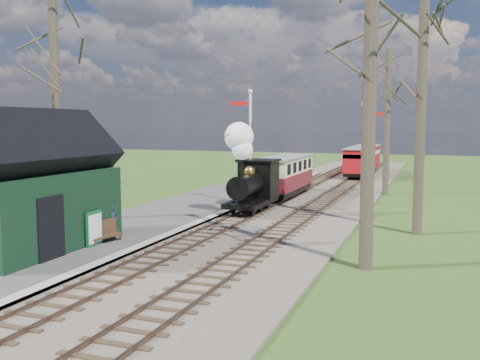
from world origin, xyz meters
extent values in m
plane|color=#30581B|center=(0.00, 0.00, 0.00)|extent=(140.00, 140.00, 0.00)
ellipsoid|color=#385B23|center=(-25.00, 60.00, -14.76)|extent=(57.60, 36.00, 16.20)
ellipsoid|color=#385B23|center=(10.00, 65.00, -18.04)|extent=(70.40, 44.00, 19.80)
ellipsoid|color=#385B23|center=(-8.00, 70.00, -16.40)|extent=(64.00, 40.00, 18.00)
cube|color=brown|center=(1.30, 22.00, 0.05)|extent=(8.00, 60.00, 0.10)
cube|color=brown|center=(-0.50, 22.00, 0.14)|extent=(0.07, 60.00, 0.12)
cube|color=brown|center=(0.50, 22.00, 0.14)|extent=(0.07, 60.00, 0.12)
cube|color=#38281C|center=(0.00, 22.00, 0.10)|extent=(1.60, 60.00, 0.09)
cube|color=brown|center=(2.10, 22.00, 0.14)|extent=(0.07, 60.00, 0.12)
cube|color=brown|center=(3.10, 22.00, 0.14)|extent=(0.07, 60.00, 0.12)
cube|color=#38281C|center=(2.60, 22.00, 0.10)|extent=(1.60, 60.00, 0.09)
cube|color=#474442|center=(-3.50, 14.00, 0.10)|extent=(5.00, 44.00, 0.20)
cube|color=#B2AD9E|center=(-1.20, 14.00, 0.10)|extent=(0.40, 44.00, 0.21)
cube|color=black|center=(-4.30, 4.00, 1.50)|extent=(3.00, 6.00, 2.60)
cube|color=black|center=(-4.30, 4.00, 3.35)|extent=(3.25, 6.30, 3.25)
cube|color=black|center=(-2.78, 3.00, 1.20)|extent=(0.06, 1.20, 2.00)
cylinder|color=silver|center=(-0.70, 16.00, 3.00)|extent=(0.14, 0.14, 6.00)
sphere|color=silver|center=(-0.70, 16.00, 6.10)|extent=(0.24, 0.24, 0.24)
cube|color=#B7140F|center=(-1.25, 16.00, 5.50)|extent=(1.10, 0.08, 0.22)
cube|color=black|center=(-0.70, 16.00, 4.40)|extent=(0.18, 0.06, 0.30)
cylinder|color=silver|center=(4.30, 22.00, 2.75)|extent=(0.14, 0.14, 5.50)
sphere|color=silver|center=(4.30, 22.00, 5.60)|extent=(0.24, 0.24, 0.24)
cube|color=#B7140F|center=(4.85, 22.00, 5.00)|extent=(1.10, 0.08, 0.22)
cube|color=black|center=(4.30, 22.00, 3.90)|extent=(0.18, 0.06, 0.30)
cylinder|color=#382D23|center=(-7.30, 9.00, 5.50)|extent=(0.41, 0.41, 11.00)
cylinder|color=#382D23|center=(6.50, 6.00, 6.00)|extent=(0.42, 0.42, 12.00)
cylinder|color=#382D23|center=(7.80, 12.00, 5.00)|extent=(0.40, 0.40, 10.00)
cylinder|color=#382D23|center=(5.50, 24.00, 4.50)|extent=(0.39, 0.39, 9.00)
cube|color=slate|center=(0.30, 36.00, 0.75)|extent=(12.60, 0.02, 0.01)
cube|color=slate|center=(0.30, 36.00, 0.45)|extent=(12.60, 0.02, 0.02)
cylinder|color=slate|center=(0.30, 36.00, 0.50)|extent=(0.08, 0.08, 1.00)
cube|color=black|center=(0.00, 14.12, 0.63)|extent=(1.63, 3.84, 0.24)
cylinder|color=black|center=(0.00, 13.54, 1.50)|extent=(1.06, 2.50, 1.06)
cube|color=black|center=(0.00, 15.27, 1.59)|extent=(1.73, 1.54, 1.92)
cylinder|color=black|center=(0.00, 12.58, 2.36)|extent=(0.27, 0.27, 0.77)
sphere|color=#B88436|center=(0.00, 13.83, 2.17)|extent=(0.50, 0.50, 0.50)
sphere|color=white|center=(0.10, 12.58, 3.27)|extent=(0.96, 0.96, 0.96)
sphere|color=white|center=(-0.10, 12.67, 3.85)|extent=(1.35, 1.35, 1.35)
cylinder|color=black|center=(-0.50, 12.96, 0.51)|extent=(0.10, 0.61, 0.61)
cylinder|color=black|center=(0.50, 12.96, 0.51)|extent=(0.10, 0.61, 0.61)
cube|color=black|center=(0.00, 20.12, 0.54)|extent=(1.83, 6.73, 0.29)
cube|color=maroon|center=(0.00, 20.12, 1.11)|extent=(1.92, 6.73, 0.86)
cube|color=beige|center=(0.00, 20.12, 1.98)|extent=(1.92, 6.73, 0.86)
cube|color=slate|center=(0.00, 20.12, 2.46)|extent=(2.02, 6.92, 0.12)
cube|color=black|center=(2.60, 33.11, 0.52)|extent=(1.74, 4.57, 0.27)
cube|color=maroon|center=(2.60, 33.11, 1.07)|extent=(1.83, 4.57, 0.82)
cube|color=beige|center=(2.60, 33.11, 1.89)|extent=(1.83, 4.57, 0.82)
cube|color=slate|center=(2.60, 33.11, 2.35)|extent=(1.92, 4.75, 0.11)
cube|color=black|center=(2.60, 38.61, 0.52)|extent=(1.74, 4.57, 0.27)
cube|color=maroon|center=(2.60, 38.61, 1.07)|extent=(1.83, 4.57, 0.82)
cube|color=beige|center=(2.60, 38.61, 1.89)|extent=(1.83, 4.57, 0.82)
cube|color=slate|center=(2.60, 38.61, 2.35)|extent=(1.92, 4.75, 0.11)
cube|color=#104D26|center=(-2.68, 5.07, 0.81)|extent=(0.10, 0.84, 1.22)
cube|color=silver|center=(-2.63, 5.06, 0.81)|extent=(0.03, 0.72, 1.00)
cube|color=#3E2716|center=(-2.62, 5.63, 0.43)|extent=(0.70, 1.45, 0.06)
cube|color=#3E2716|center=(-2.79, 5.67, 0.70)|extent=(0.36, 1.37, 0.60)
cube|color=#3E2716|center=(-2.47, 5.03, 0.30)|extent=(0.06, 0.06, 0.20)
cube|color=#3E2716|center=(-2.76, 6.23, 0.30)|extent=(0.06, 0.06, 0.20)
imported|color=black|center=(-2.82, 6.44, 0.81)|extent=(0.34, 0.48, 1.22)
camera|label=1|loc=(8.40, -10.37, 4.44)|focal=40.00mm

